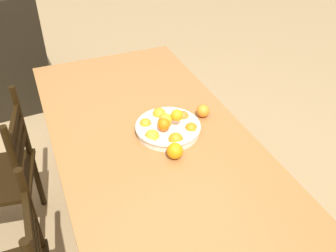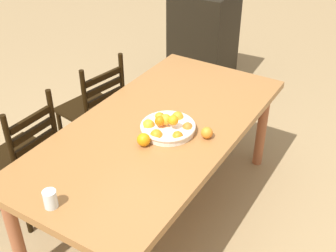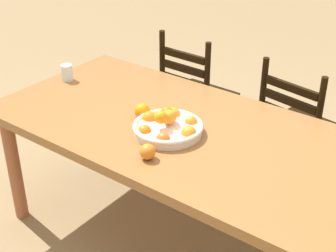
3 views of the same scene
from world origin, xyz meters
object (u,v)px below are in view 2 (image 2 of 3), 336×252
at_px(orange_loose_0, 207,133).
at_px(dining_table, 158,135).
at_px(orange_loose_1, 144,140).
at_px(drinking_glass, 50,199).
at_px(chair_by_cabinet, 25,158).
at_px(fruit_bowl, 167,127).
at_px(chair_near_window, 95,110).
at_px(cabinet, 204,40).

bearing_deg(orange_loose_0, dining_table, 96.89).
xyz_separation_m(orange_loose_1, drinking_glass, (-0.66, 0.10, 0.01)).
relative_size(dining_table, orange_loose_0, 27.46).
xyz_separation_m(dining_table, orange_loose_0, (0.04, -0.32, 0.11)).
xyz_separation_m(chair_by_cabinet, fruit_bowl, (0.42, -0.85, 0.31)).
height_order(chair_near_window, fruit_bowl, chair_near_window).
bearing_deg(fruit_bowl, orange_loose_0, -74.52).
bearing_deg(drinking_glass, orange_loose_0, -22.41).
xyz_separation_m(chair_by_cabinet, cabinet, (2.33, -0.13, 0.06)).
relative_size(orange_loose_0, drinking_glass, 0.76).
distance_m(fruit_bowl, orange_loose_1, 0.20).
bearing_deg(drinking_glass, chair_by_cabinet, 58.73).
relative_size(chair_near_window, drinking_glass, 9.54).
relative_size(fruit_bowl, orange_loose_1, 4.27).
bearing_deg(orange_loose_1, chair_by_cabinet, 105.32).
distance_m(dining_table, chair_near_window, 0.86).
distance_m(chair_by_cabinet, drinking_glass, 0.89).
bearing_deg(drinking_glass, orange_loose_1, -8.62).
distance_m(chair_near_window, cabinet, 1.60).
distance_m(dining_table, fruit_bowl, 0.15).
relative_size(chair_by_cabinet, fruit_bowl, 2.74).
height_order(chair_near_window, orange_loose_0, chair_near_window).
distance_m(chair_by_cabinet, orange_loose_0, 1.23).
relative_size(chair_by_cabinet, cabinet, 0.91).
bearing_deg(cabinet, drinking_glass, -172.01).
bearing_deg(cabinet, orange_loose_0, -156.45).
bearing_deg(dining_table, chair_near_window, 69.45).
relative_size(cabinet, orange_loose_1, 12.90).
distance_m(dining_table, orange_loose_0, 0.35).
height_order(cabinet, orange_loose_0, cabinet).
height_order(dining_table, drinking_glass, drinking_glass).
bearing_deg(chair_by_cabinet, orange_loose_0, 114.89).
relative_size(dining_table, chair_near_window, 2.18).
relative_size(chair_near_window, cabinet, 0.88).
distance_m(cabinet, drinking_glass, 2.84).
xyz_separation_m(fruit_bowl, orange_loose_0, (0.07, -0.24, -0.00)).
distance_m(orange_loose_0, drinking_glass, 0.99).
bearing_deg(chair_by_cabinet, orange_loose_1, 106.32).
bearing_deg(chair_by_cabinet, dining_table, 121.08).
bearing_deg(orange_loose_0, drinking_glass, 157.59).
distance_m(chair_by_cabinet, fruit_bowl, 1.00).
relative_size(orange_loose_0, orange_loose_1, 0.90).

